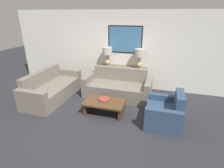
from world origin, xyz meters
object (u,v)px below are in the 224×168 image
(couch_by_side, at_px, (52,89))
(decorative_bowl, at_px, (104,99))
(table_lamp_right, at_px, (140,55))
(armchair_near_back_wall, at_px, (165,113))
(coffee_table, at_px, (105,104))
(couch_by_back_wall, at_px, (118,87))
(table_lamp_left, at_px, (107,53))
(console_table, at_px, (123,78))

(couch_by_side, distance_m, decorative_bowl, 1.91)
(table_lamp_right, height_order, decorative_bowl, table_lamp_right)
(decorative_bowl, height_order, armchair_near_back_wall, armchair_near_back_wall)
(coffee_table, xyz_separation_m, decorative_bowl, (-0.03, 0.05, 0.12))
(armchair_near_back_wall, bearing_deg, couch_by_back_wall, 141.57)
(table_lamp_left, relative_size, couch_by_side, 0.31)
(decorative_bowl, bearing_deg, table_lamp_right, 69.42)
(table_lamp_right, relative_size, armchair_near_back_wall, 0.69)
(table_lamp_right, relative_size, couch_by_back_wall, 0.31)
(console_table, height_order, table_lamp_left, table_lamp_left)
(table_lamp_left, distance_m, table_lamp_right, 1.13)
(couch_by_back_wall, xyz_separation_m, decorative_bowl, (-0.10, -1.09, 0.09))
(table_lamp_right, xyz_separation_m, couch_by_back_wall, (-0.56, -0.67, -0.94))
(table_lamp_right, distance_m, couch_by_side, 3.04)
(table_lamp_right, bearing_deg, console_table, -180.00)
(console_table, relative_size, coffee_table, 1.51)
(console_table, bearing_deg, decorative_bowl, -93.17)
(table_lamp_left, relative_size, table_lamp_right, 1.00)
(console_table, height_order, couch_by_back_wall, couch_by_back_wall)
(decorative_bowl, bearing_deg, console_table, 86.83)
(table_lamp_left, bearing_deg, coffee_table, -74.73)
(couch_by_side, bearing_deg, coffee_table, -12.41)
(decorative_bowl, relative_size, armchair_near_back_wall, 0.31)
(coffee_table, bearing_deg, couch_by_side, 167.59)
(console_table, bearing_deg, table_lamp_right, 0.00)
(console_table, distance_m, table_lamp_right, 1.01)
(table_lamp_right, bearing_deg, decorative_bowl, -110.58)
(couch_by_side, relative_size, decorative_bowl, 7.17)
(couch_by_side, bearing_deg, couch_by_back_wall, 20.12)
(console_table, xyz_separation_m, table_lamp_right, (0.56, 0.00, 0.84))
(table_lamp_right, distance_m, couch_by_back_wall, 1.29)
(couch_by_back_wall, bearing_deg, armchair_near_back_wall, -38.43)
(console_table, xyz_separation_m, armchair_near_back_wall, (1.49, -1.86, -0.11))
(console_table, height_order, armchair_near_back_wall, armchair_near_back_wall)
(table_lamp_right, relative_size, coffee_table, 0.61)
(couch_by_side, bearing_deg, console_table, 35.30)
(console_table, relative_size, couch_by_side, 0.77)
(table_lamp_right, height_order, couch_by_back_wall, table_lamp_right)
(table_lamp_left, bearing_deg, decorative_bowl, -75.17)
(table_lamp_left, distance_m, decorative_bowl, 2.01)
(table_lamp_left, height_order, coffee_table, table_lamp_left)
(coffee_table, distance_m, armchair_near_back_wall, 1.56)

